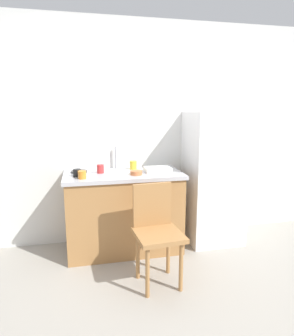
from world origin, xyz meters
name	(u,v)px	position (x,y,z in m)	size (l,w,h in m)	color
ground_plane	(181,274)	(0.00, 0.00, 0.00)	(8.00, 8.00, 0.00)	#9E998E
back_wall	(156,133)	(0.00, 1.00, 1.26)	(4.80, 0.10, 2.52)	silver
cabinet_base	(124,213)	(-0.44, 0.65, 0.42)	(1.22, 0.60, 0.83)	#A87542
countertop	(123,174)	(-0.44, 0.65, 0.85)	(1.26, 0.64, 0.04)	#B7B7BC
faucet	(116,158)	(-0.49, 0.90, 1.00)	(0.02, 0.02, 0.25)	#B7B7BC
refrigerator	(213,178)	(0.61, 0.67, 0.76)	(0.61, 0.56, 1.52)	white
chair	(157,229)	(-0.25, -0.05, 0.50)	(0.43, 0.43, 0.89)	#A87542
dish_tray	(158,170)	(-0.07, 0.61, 0.90)	(0.28, 0.20, 0.05)	white
terracotta_bowl	(136,173)	(-0.33, 0.52, 0.90)	(0.12, 0.12, 0.04)	#C67042
hotplate	(79,172)	(-0.91, 0.76, 0.88)	(0.17, 0.17, 0.02)	#2D2D2D
cup_yellow	(133,165)	(-0.31, 0.81, 0.92)	(0.08, 0.08, 0.09)	yellow
cup_orange	(82,175)	(-0.88, 0.46, 0.91)	(0.08, 0.08, 0.08)	orange
cup_black	(77,173)	(-0.93, 0.57, 0.91)	(0.08, 0.08, 0.08)	black
cup_red	(100,169)	(-0.68, 0.69, 0.92)	(0.07, 0.07, 0.09)	red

